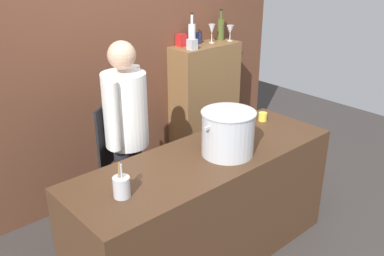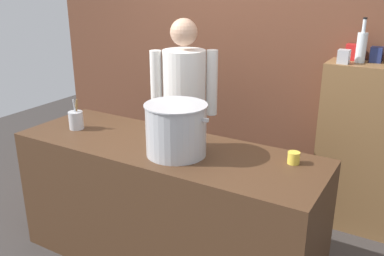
% 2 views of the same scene
% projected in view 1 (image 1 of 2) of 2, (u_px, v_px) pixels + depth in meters
% --- Properties ---
extents(ground_plane, '(8.00, 8.00, 0.00)m').
position_uv_depth(ground_plane, '(205.00, 256.00, 3.40)').
color(ground_plane, '#383330').
extents(brick_back_panel, '(4.40, 0.10, 3.00)m').
position_uv_depth(brick_back_panel, '(98.00, 41.00, 3.76)').
color(brick_back_panel, brown).
rests_on(brick_back_panel, ground_plane).
extents(prep_counter, '(2.11, 0.70, 0.90)m').
position_uv_depth(prep_counter, '(206.00, 209.00, 3.22)').
color(prep_counter, '#472D1C').
rests_on(prep_counter, ground_plane).
extents(bar_cabinet, '(0.76, 0.32, 1.35)m').
position_uv_depth(bar_cabinet, '(205.00, 106.00, 4.63)').
color(bar_cabinet, brown).
rests_on(bar_cabinet, ground_plane).
extents(chef, '(0.46, 0.41, 1.66)m').
position_uv_depth(chef, '(126.00, 130.00, 3.31)').
color(chef, black).
rests_on(chef, ground_plane).
extents(stockpot_large, '(0.45, 0.39, 0.32)m').
position_uv_depth(stockpot_large, '(228.00, 133.00, 3.02)').
color(stockpot_large, '#B7BABF').
rests_on(stockpot_large, prep_counter).
extents(utensil_crock, '(0.10, 0.10, 0.22)m').
position_uv_depth(utensil_crock, '(122.00, 187.00, 2.53)').
color(utensil_crock, '#B7BABF').
rests_on(utensil_crock, prep_counter).
extents(butter_jar, '(0.07, 0.07, 0.07)m').
position_uv_depth(butter_jar, '(263.00, 117.00, 3.64)').
color(butter_jar, yellow).
rests_on(butter_jar, prep_counter).
extents(wine_bottle_clear, '(0.07, 0.07, 0.33)m').
position_uv_depth(wine_bottle_clear, '(192.00, 34.00, 4.23)').
color(wine_bottle_clear, silver).
rests_on(wine_bottle_clear, bar_cabinet).
extents(wine_bottle_olive, '(0.07, 0.07, 0.32)m').
position_uv_depth(wine_bottle_olive, '(221.00, 29.00, 4.51)').
color(wine_bottle_olive, '#475123').
rests_on(wine_bottle_olive, bar_cabinet).
extents(wine_glass_short, '(0.07, 0.07, 0.19)m').
position_uv_depth(wine_glass_short, '(212.00, 30.00, 4.37)').
color(wine_glass_short, silver).
rests_on(wine_glass_short, bar_cabinet).
extents(wine_glass_wide, '(0.08, 0.08, 0.16)m').
position_uv_depth(wine_glass_wide, '(230.00, 30.00, 4.47)').
color(wine_glass_wide, silver).
rests_on(wine_glass_wide, bar_cabinet).
extents(spice_tin_red, '(0.09, 0.09, 0.12)m').
position_uv_depth(spice_tin_red, '(181.00, 40.00, 4.26)').
color(spice_tin_red, red).
rests_on(spice_tin_red, bar_cabinet).
extents(spice_tin_silver, '(0.08, 0.08, 0.10)m').
position_uv_depth(spice_tin_silver, '(192.00, 44.00, 4.13)').
color(spice_tin_silver, '#B2B2B7').
rests_on(spice_tin_silver, bar_cabinet).
extents(spice_tin_navy, '(0.08, 0.08, 0.11)m').
position_uv_depth(spice_tin_navy, '(195.00, 38.00, 4.36)').
color(spice_tin_navy, navy).
rests_on(spice_tin_navy, bar_cabinet).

